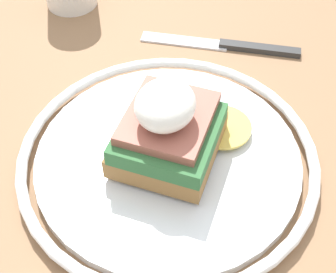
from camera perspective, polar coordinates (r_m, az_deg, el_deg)
The scene contains 4 objects.
dining_table at distance 0.54m, azimuth -2.89°, elevation -15.25°, with size 0.92×0.67×0.78m.
plate at distance 0.43m, azimuth 0.00°, elevation -2.44°, with size 0.27×0.27×0.02m.
sandwich at distance 0.40m, azimuth 0.13°, elevation 0.84°, with size 0.12×0.11×0.08m.
knife at distance 0.56m, azimuth 7.80°, elevation 10.89°, with size 0.04×0.19×0.01m.
Camera 1 is at (-0.22, -0.10, 1.11)m, focal length 50.00 mm.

